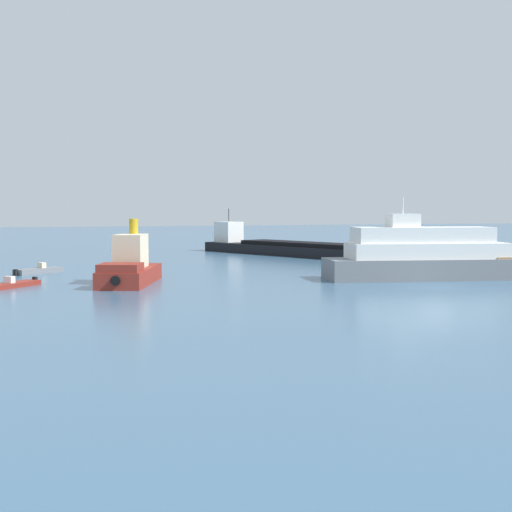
# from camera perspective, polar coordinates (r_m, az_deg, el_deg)

# --- Properties ---
(ground_plane) EXTENTS (400.00, 400.00, 0.00)m
(ground_plane) POSITION_cam_1_polar(r_m,az_deg,el_deg) (57.57, 13.53, -2.30)
(ground_plane) COLOR #3D607F
(white_riverboat) EXTENTS (17.44, 7.97, 6.82)m
(white_riverboat) POSITION_cam_1_polar(r_m,az_deg,el_deg) (63.66, 12.82, -0.02)
(white_riverboat) COLOR slate
(white_riverboat) RESTS_ON ground
(cargo_barge) EXTENTS (18.95, 38.83, 5.84)m
(cargo_barge) POSITION_cam_1_polar(r_m,az_deg,el_deg) (90.55, 4.48, 0.50)
(cargo_barge) COLOR black
(cargo_barge) RESTS_ON ground
(fishing_skiff) EXTENTS (4.56, 3.93, 0.99)m
(fishing_skiff) POSITION_cam_1_polar(r_m,az_deg,el_deg) (70.12, -16.25, -1.08)
(fishing_skiff) COLOR slate
(fishing_skiff) RESTS_ON ground
(tugboat) EXTENTS (6.74, 10.86, 5.05)m
(tugboat) POSITION_cam_1_polar(r_m,az_deg,el_deg) (58.86, -9.60, -0.86)
(tugboat) COLOR maroon
(tugboat) RESTS_ON ground
(small_motorboat) EXTENTS (4.20, 4.62, 0.85)m
(small_motorboat) POSITION_cam_1_polar(r_m,az_deg,el_deg) (58.60, -18.04, -2.07)
(small_motorboat) COLOR maroon
(small_motorboat) RESTS_ON ground
(channel_buoy_red) EXTENTS (0.70, 0.70, 1.90)m
(channel_buoy_red) POSITION_cam_1_polar(r_m,az_deg,el_deg) (65.85, -9.38, -0.80)
(channel_buoy_red) COLOR red
(channel_buoy_red) RESTS_ON ground
(channel_buoy_green) EXTENTS (0.70, 0.70, 1.90)m
(channel_buoy_green) POSITION_cam_1_polar(r_m,az_deg,el_deg) (79.91, -9.44, -0.03)
(channel_buoy_green) COLOR green
(channel_buoy_green) RESTS_ON ground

